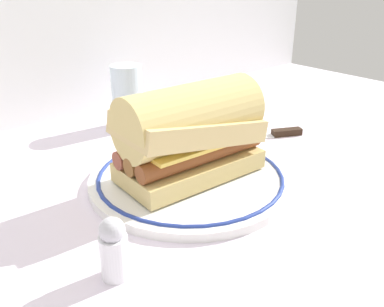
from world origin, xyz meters
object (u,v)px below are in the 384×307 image
object	(u,v)px
butter_knife	(270,134)
plate	(192,177)
drinking_glass	(128,101)
salt_shaker	(114,249)
sausage_sandwich	(192,131)

from	to	relation	value
butter_knife	plate	bearing A→B (deg)	-170.52
drinking_glass	salt_shaker	bearing A→B (deg)	-125.27
sausage_sandwich	salt_shaker	size ratio (longest dim) A/B	3.01
plate	sausage_sandwich	distance (m)	0.07
salt_shaker	butter_knife	xyz separation A→B (m)	(0.41, 0.14, -0.03)
drinking_glass	salt_shaker	world-z (taller)	drinking_glass
sausage_sandwich	butter_knife	xyz separation A→B (m)	(0.22, 0.04, -0.07)
drinking_glass	butter_knife	distance (m)	0.27
sausage_sandwich	salt_shaker	xyz separation A→B (m)	(-0.19, -0.10, -0.05)
salt_shaker	butter_knife	world-z (taller)	salt_shaker
plate	salt_shaker	world-z (taller)	salt_shaker
salt_shaker	butter_knife	size ratio (longest dim) A/B	0.49
sausage_sandwich	butter_knife	size ratio (longest dim) A/B	1.47
drinking_glass	butter_knife	xyz separation A→B (m)	(0.16, -0.21, -0.05)
plate	salt_shaker	distance (m)	0.21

